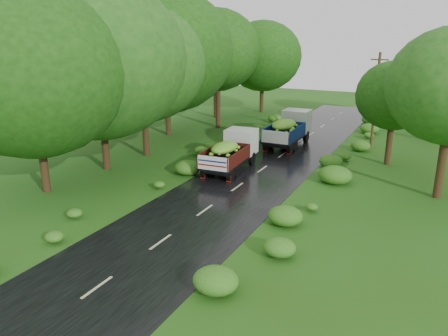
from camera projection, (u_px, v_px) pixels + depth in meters
The scene contains 9 objects.
ground at pixel (97, 288), 15.71m from camera, with size 120.00×120.00×0.00m, color #24490F.
road at pixel (173, 233), 19.98m from camera, with size 6.50×80.00×0.02m, color black.
road_lines at pixel (184, 225), 20.83m from camera, with size 0.12×69.60×0.00m.
truck_near at pixel (232, 150), 28.94m from camera, with size 2.38×5.87×2.42m.
truck_far at pixel (289, 127), 35.20m from camera, with size 2.26×6.26×2.63m.
utility_pole at pixel (376, 100), 33.91m from camera, with size 1.30×0.22×7.41m.
trees_left at pixel (170, 58), 35.36m from camera, with size 7.55×34.82×9.49m.
trees_right at pixel (439, 78), 32.01m from camera, with size 6.76×23.91×7.82m.
shrubs at pixel (251, 172), 27.57m from camera, with size 11.90×44.00×0.70m.
Camera 1 is at (10.24, -10.23, 8.77)m, focal length 35.00 mm.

